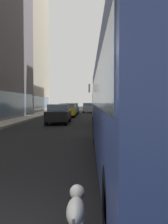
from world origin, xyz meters
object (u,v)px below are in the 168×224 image
car_blue_hatchback (72,108)px  dalmatian_dog (76,210)px  car_black_suv (59,114)px  box_truck (107,104)px  transit_bus (139,104)px  car_silver_sedan (88,108)px  car_yellow_taxi (68,110)px

car_blue_hatchback → dalmatian_dog: car_blue_hatchback is taller
car_blue_hatchback → car_black_suv: same height
box_truck → transit_bus: bearing=-90.0°
transit_bus → dalmatian_dog: transit_bus is taller
transit_bus → box_truck: size_ratio=1.54×
car_black_suv → box_truck: bearing=0.5°
transit_bus → car_black_suv: 14.32m
transit_bus → dalmatian_dog: size_ratio=11.98×
dalmatian_dog → transit_bus: bearing=69.6°
car_silver_sedan → car_black_suv: size_ratio=0.85×
transit_bus → car_black_suv: bearing=106.3°
car_silver_sedan → box_truck: box_truck is taller
transit_bus → car_blue_hatchback: transit_bus is taller
car_yellow_taxi → car_silver_sedan: (2.40, 11.73, -0.00)m
car_black_suv → box_truck: box_truck is taller
box_truck → car_blue_hatchback: bearing=103.8°
transit_bus → car_yellow_taxi: (-4.00, 22.65, -0.95)m
car_yellow_taxi → dalmatian_dog: size_ratio=4.67×
car_yellow_taxi → dalmatian_dog: car_yellow_taxi is taller
car_yellow_taxi → box_truck: bearing=-65.8°
dalmatian_dog → car_yellow_taxi: bearing=95.0°
car_blue_hatchback → car_yellow_taxi: (0.00, -7.35, 0.00)m
transit_bus → box_truck: same height
car_blue_hatchback → car_yellow_taxi: same height
transit_bus → box_truck: (0.00, 13.75, -0.11)m
car_yellow_taxi → car_silver_sedan: size_ratio=1.11×
car_yellow_taxi → box_truck: size_ratio=0.60×
transit_bus → car_blue_hatchback: (-4.00, 29.99, -0.95)m
car_black_suv → dalmatian_dog: (2.37, -18.09, -0.31)m
car_silver_sedan → dalmatian_dog: 38.75m
dalmatian_dog → car_black_suv: bearing=97.5°
transit_bus → car_blue_hatchback: bearing=97.6°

